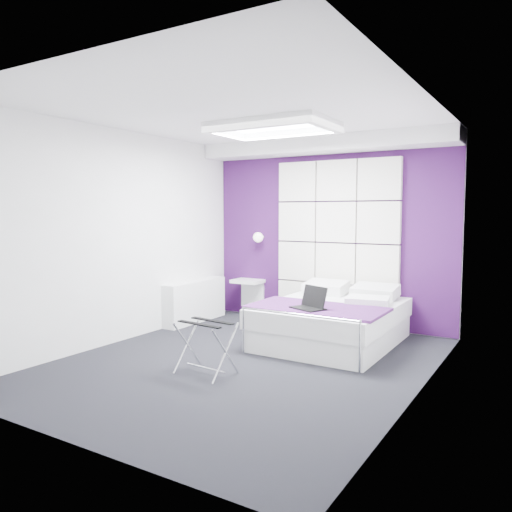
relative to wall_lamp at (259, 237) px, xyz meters
The scene contains 15 objects.
floor 2.61m from the wall_lamp, 62.99° to the right, with size 4.40×4.40×0.00m, color black.
ceiling 2.69m from the wall_lamp, 62.99° to the right, with size 4.40×4.40×0.00m, color white.
wall_back 1.06m from the wall_lamp, ahead, with size 3.60×3.60×0.00m, color silver.
wall_left 2.19m from the wall_lamp, 110.01° to the right, with size 4.40×4.40×0.00m, color silver.
wall_right 3.52m from the wall_lamp, 35.86° to the right, with size 4.40×4.40×0.00m, color silver.
accent_wall 1.06m from the wall_lamp, ahead, with size 3.58×0.02×2.58m, color #381045.
soffit 1.66m from the wall_lamp, ahead, with size 3.58×0.50×0.20m, color white.
headboard 1.20m from the wall_lamp, ahead, with size 1.80×0.08×2.30m, color white, non-canonical shape.
skylight 2.24m from the wall_lamp, 54.28° to the right, with size 1.36×0.86×0.12m, color white, non-canonical shape.
wall_lamp is the anchor object (origin of this frame).
radiator 1.35m from the wall_lamp, 130.10° to the right, with size 0.22×1.20×0.60m, color white.
bed 1.99m from the wall_lamp, 28.84° to the right, with size 1.53×1.84×0.65m.
nightstand 0.70m from the wall_lamp, 167.74° to the right, with size 0.44×0.35×0.05m, color white.
luggage_rack 2.89m from the wall_lamp, 70.29° to the right, with size 0.53×0.39×0.52m.
laptop 2.16m from the wall_lamp, 43.19° to the right, with size 0.36×0.26×0.26m.
Camera 1 is at (2.80, -4.37, 1.60)m, focal length 35.00 mm.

